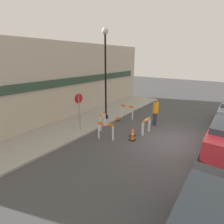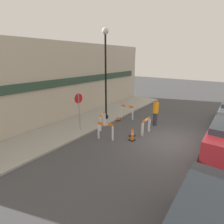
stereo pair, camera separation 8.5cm
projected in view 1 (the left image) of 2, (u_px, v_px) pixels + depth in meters
ground_plane at (173, 142)px, 9.54m from camera, size 60.00×60.00×0.00m
sidewalk_slab at (91, 120)px, 12.87m from camera, size 18.00×2.98×0.11m
storefront_facade at (74, 81)px, 12.93m from camera, size 18.00×0.22×5.50m
streetlamp_post at (105, 64)px, 11.83m from camera, size 0.44×0.44×6.18m
stop_sign at (79, 106)px, 10.53m from camera, size 0.60×0.06×2.30m
barricade_0 at (106, 130)px, 9.72m from camera, size 0.38×0.92×1.01m
barricade_1 at (146, 125)px, 10.51m from camera, size 0.93×0.16×0.98m
barricade_2 at (127, 111)px, 13.02m from camera, size 0.19×1.01×1.07m
barricade_3 at (102, 120)px, 11.24m from camera, size 0.90×0.42×1.06m
traffic_cone_0 at (118, 117)px, 12.79m from camera, size 0.30×0.30×0.54m
traffic_cone_1 at (132, 135)px, 9.71m from camera, size 0.30×0.30×0.71m
traffic_cone_2 at (133, 131)px, 10.23m from camera, size 0.30×0.30×0.61m
person_worker at (155, 112)px, 11.73m from camera, size 0.52×0.52×1.79m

